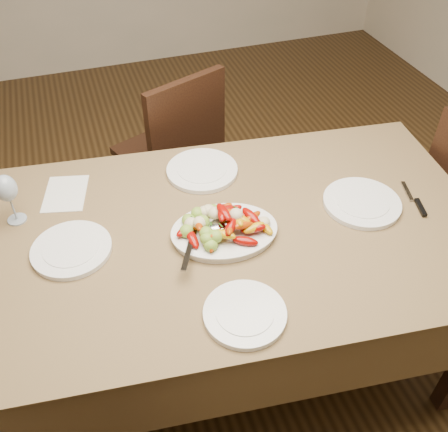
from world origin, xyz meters
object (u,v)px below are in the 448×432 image
at_px(dining_table, 224,298).
at_px(plate_near, 245,314).
at_px(chair_far, 167,152).
at_px(serving_platter, 224,233).
at_px(plate_left, 72,250).
at_px(plate_far, 202,170).
at_px(plate_right, 362,203).
at_px(wine_glass, 9,198).

relative_size(dining_table, plate_near, 7.56).
height_order(chair_far, serving_platter, chair_far).
bearing_deg(chair_far, dining_table, 68.07).
distance_m(serving_platter, plate_left, 0.51).
height_order(dining_table, chair_far, chair_far).
bearing_deg(dining_table, chair_far, 90.22).
bearing_deg(chair_far, plate_far, 70.31).
distance_m(dining_table, plate_right, 0.65).
relative_size(plate_left, plate_near, 1.08).
bearing_deg(serving_platter, plate_left, 170.03).
height_order(dining_table, serving_platter, serving_platter).
xyz_separation_m(serving_platter, plate_near, (-0.05, -0.34, -0.00)).
bearing_deg(plate_far, wine_glass, -175.12).
xyz_separation_m(plate_near, wine_glass, (-0.62, 0.64, 0.09)).
bearing_deg(plate_right, plate_far, 143.13).
xyz_separation_m(dining_table, serving_platter, (-0.01, -0.03, 0.39)).
bearing_deg(plate_far, plate_near, -96.48).
distance_m(plate_left, wine_glass, 0.29).
relative_size(plate_right, plate_near, 1.15).
bearing_deg(plate_near, dining_table, 80.94).
bearing_deg(plate_near, plate_far, 83.52).
bearing_deg(serving_platter, dining_table, 73.73).
bearing_deg(plate_near, plate_right, 29.77).
height_order(plate_near, wine_glass, wine_glass).
height_order(dining_table, plate_near, plate_near).
bearing_deg(dining_table, plate_left, 173.42).
relative_size(serving_platter, plate_near, 1.43).
distance_m(serving_platter, plate_far, 0.37).
height_order(plate_left, wine_glass, wine_glass).
relative_size(chair_far, serving_platter, 2.72).
bearing_deg(dining_table, plate_far, 86.36).
xyz_separation_m(chair_far, plate_right, (0.52, -0.95, 0.29)).
distance_m(serving_platter, wine_glass, 0.74).
height_order(serving_platter, plate_right, serving_platter).
height_order(dining_table, wine_glass, wine_glass).
xyz_separation_m(chair_far, wine_glass, (-0.67, -0.64, 0.39)).
height_order(plate_right, plate_near, same).
bearing_deg(plate_right, chair_far, 118.68).
height_order(plate_right, plate_far, same).
height_order(dining_table, plate_far, plate_far).
bearing_deg(plate_right, plate_near, -150.23).
relative_size(dining_table, plate_right, 6.58).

